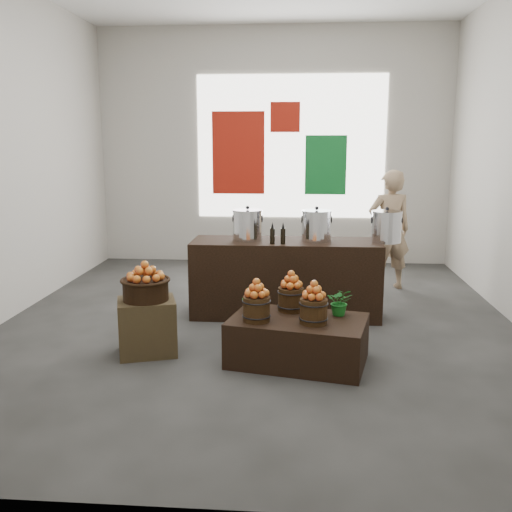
# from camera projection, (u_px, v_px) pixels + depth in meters

# --- Properties ---
(ground) EXTENTS (7.00, 7.00, 0.00)m
(ground) POSITION_uv_depth(u_px,v_px,m) (258.00, 322.00, 6.74)
(ground) COLOR #3E3E3B
(ground) RESTS_ON ground
(back_wall) EXTENTS (6.00, 0.04, 4.00)m
(back_wall) POSITION_uv_depth(u_px,v_px,m) (273.00, 147.00, 9.76)
(back_wall) COLOR #B8B4AA
(back_wall) RESTS_ON ground
(back_opening) EXTENTS (3.20, 0.02, 2.40)m
(back_opening) POSITION_uv_depth(u_px,v_px,m) (291.00, 147.00, 9.72)
(back_opening) COLOR white
(back_opening) RESTS_ON back_wall
(deco_red_left) EXTENTS (0.90, 0.04, 1.40)m
(deco_red_left) POSITION_uv_depth(u_px,v_px,m) (238.00, 153.00, 9.80)
(deco_red_left) COLOR #A31A0C
(deco_red_left) RESTS_ON back_wall
(deco_green_right) EXTENTS (0.70, 0.04, 1.00)m
(deco_green_right) POSITION_uv_depth(u_px,v_px,m) (326.00, 165.00, 9.73)
(deco_green_right) COLOR #106A28
(deco_green_right) RESTS_ON back_wall
(deco_red_upper) EXTENTS (0.50, 0.04, 0.50)m
(deco_red_upper) POSITION_uv_depth(u_px,v_px,m) (285.00, 117.00, 9.62)
(deco_red_upper) COLOR #A31A0C
(deco_red_upper) RESTS_ON back_wall
(crate) EXTENTS (0.67, 0.61, 0.56)m
(crate) POSITION_uv_depth(u_px,v_px,m) (147.00, 327.00, 5.71)
(crate) COLOR #4A3D22
(crate) RESTS_ON ground
(wicker_basket) EXTENTS (0.45, 0.45, 0.20)m
(wicker_basket) POSITION_uv_depth(u_px,v_px,m) (146.00, 290.00, 5.64)
(wicker_basket) COLOR black
(wicker_basket) RESTS_ON crate
(apples_in_basket) EXTENTS (0.35, 0.35, 0.19)m
(apples_in_basket) POSITION_uv_depth(u_px,v_px,m) (145.00, 271.00, 5.60)
(apples_in_basket) COLOR #A8051C
(apples_in_basket) RESTS_ON wicker_basket
(display_table) EXTENTS (1.41, 1.04, 0.44)m
(display_table) POSITION_uv_depth(u_px,v_px,m) (298.00, 341.00, 5.49)
(display_table) COLOR black
(display_table) RESTS_ON ground
(apple_bucket_front_left) EXTENTS (0.26, 0.26, 0.24)m
(apple_bucket_front_left) POSITION_uv_depth(u_px,v_px,m) (256.00, 309.00, 5.36)
(apple_bucket_front_left) COLOR #3D2610
(apple_bucket_front_left) RESTS_ON display_table
(apples_in_bucket_front_left) EXTENTS (0.19, 0.19, 0.17)m
(apples_in_bucket_front_left) POSITION_uv_depth(u_px,v_px,m) (256.00, 288.00, 5.32)
(apples_in_bucket_front_left) COLOR #A8051C
(apples_in_bucket_front_left) RESTS_ON apple_bucket_front_left
(apple_bucket_front_right) EXTENTS (0.26, 0.26, 0.24)m
(apple_bucket_front_right) POSITION_uv_depth(u_px,v_px,m) (314.00, 311.00, 5.28)
(apple_bucket_front_right) COLOR #3D2610
(apple_bucket_front_right) RESTS_ON display_table
(apples_in_bucket_front_right) EXTENTS (0.19, 0.19, 0.17)m
(apples_in_bucket_front_right) POSITION_uv_depth(u_px,v_px,m) (314.00, 290.00, 5.24)
(apples_in_bucket_front_right) COLOR #A8051C
(apples_in_bucket_front_right) RESTS_ON apple_bucket_front_right
(apple_bucket_rear) EXTENTS (0.26, 0.26, 0.24)m
(apple_bucket_rear) POSITION_uv_depth(u_px,v_px,m) (291.00, 299.00, 5.68)
(apple_bucket_rear) COLOR #3D2610
(apple_bucket_rear) RESTS_ON display_table
(apples_in_bucket_rear) EXTENTS (0.19, 0.19, 0.17)m
(apples_in_bucket_rear) POSITION_uv_depth(u_px,v_px,m) (291.00, 279.00, 5.64)
(apples_in_bucket_rear) COLOR #A8051C
(apples_in_bucket_rear) RESTS_ON apple_bucket_rear
(herb_garnish_right) EXTENTS (0.27, 0.24, 0.27)m
(herb_garnish_right) POSITION_uv_depth(u_px,v_px,m) (340.00, 302.00, 5.52)
(herb_garnish_right) COLOR #15631C
(herb_garnish_right) RESTS_ON display_table
(herb_garnish_left) EXTENTS (0.15, 0.12, 0.26)m
(herb_garnish_left) POSITION_uv_depth(u_px,v_px,m) (249.00, 297.00, 5.71)
(herb_garnish_left) COLOR #15631C
(herb_garnish_left) RESTS_ON display_table
(counter) EXTENTS (2.27, 0.73, 0.93)m
(counter) POSITION_uv_depth(u_px,v_px,m) (286.00, 278.00, 6.95)
(counter) COLOR black
(counter) RESTS_ON ground
(stock_pot_left) EXTENTS (0.35, 0.35, 0.35)m
(stock_pot_left) POSITION_uv_depth(u_px,v_px,m) (248.00, 226.00, 6.86)
(stock_pot_left) COLOR silver
(stock_pot_left) RESTS_ON counter
(stock_pot_center) EXTENTS (0.35, 0.35, 0.35)m
(stock_pot_center) POSITION_uv_depth(u_px,v_px,m) (316.00, 227.00, 6.80)
(stock_pot_center) COLOR silver
(stock_pot_center) RESTS_ON counter
(stock_pot_right) EXTENTS (0.35, 0.35, 0.35)m
(stock_pot_right) POSITION_uv_depth(u_px,v_px,m) (386.00, 227.00, 6.74)
(stock_pot_right) COLOR silver
(stock_pot_right) RESTS_ON counter
(oil_cruets) EXTENTS (0.17, 0.06, 0.26)m
(oil_cruets) POSITION_uv_depth(u_px,v_px,m) (286.00, 233.00, 6.61)
(oil_cruets) COLOR black
(oil_cruets) RESTS_ON counter
(shopper) EXTENTS (0.69, 0.53, 1.71)m
(shopper) POSITION_uv_depth(u_px,v_px,m) (389.00, 230.00, 8.14)
(shopper) COLOR #9E8161
(shopper) RESTS_ON ground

